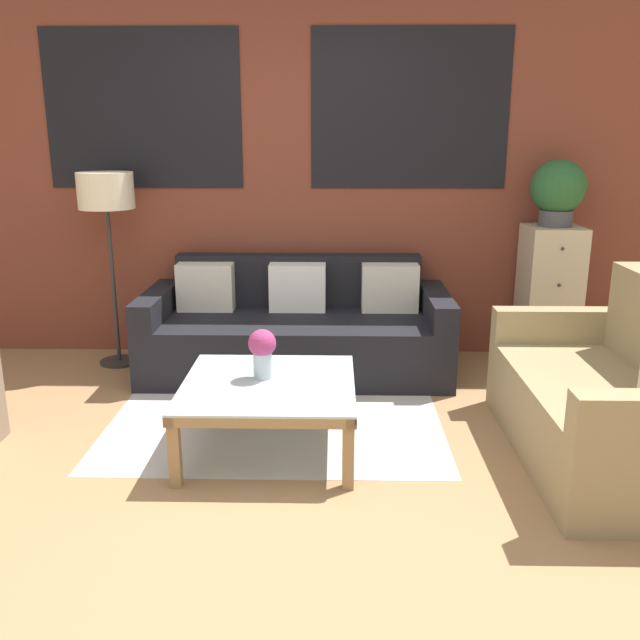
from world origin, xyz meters
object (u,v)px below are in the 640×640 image
(couch_dark, at_px, (297,332))
(drawer_cabinet, at_px, (548,296))
(coffee_table, at_px, (269,392))
(potted_plant, at_px, (558,190))
(flower_vase, at_px, (262,350))
(floor_lamp, at_px, (106,200))
(settee_vintage, at_px, (612,402))

(couch_dark, height_order, drawer_cabinet, drawer_cabinet)
(couch_dark, distance_m, coffee_table, 1.27)
(couch_dark, bearing_deg, drawer_cabinet, 6.42)
(potted_plant, bearing_deg, flower_vase, -143.61)
(floor_lamp, xyz_separation_m, flower_vase, (1.21, -1.34, -0.65))
(floor_lamp, distance_m, flower_vase, 1.92)
(settee_vintage, xyz_separation_m, flower_vase, (-1.79, 0.13, 0.23))
(settee_vintage, height_order, potted_plant, potted_plant)
(coffee_table, bearing_deg, floor_lamp, 131.65)
(potted_plant, bearing_deg, settee_vintage, -94.86)
(settee_vintage, xyz_separation_m, coffee_table, (-1.75, 0.07, 0.01))
(drawer_cabinet, distance_m, flower_vase, 2.38)
(couch_dark, relative_size, coffee_table, 2.35)
(settee_vintage, relative_size, coffee_table, 1.70)
(drawer_cabinet, distance_m, potted_plant, 0.75)
(drawer_cabinet, bearing_deg, floor_lamp, -178.58)
(couch_dark, xyz_separation_m, settee_vintage, (1.68, -1.34, 0.03))
(drawer_cabinet, height_order, potted_plant, potted_plant)
(settee_vintage, height_order, floor_lamp, floor_lamp)
(settee_vintage, bearing_deg, floor_lamp, 153.87)
(coffee_table, height_order, potted_plant, potted_plant)
(coffee_table, xyz_separation_m, flower_vase, (-0.04, 0.06, 0.21))
(settee_vintage, height_order, drawer_cabinet, drawer_cabinet)
(coffee_table, xyz_separation_m, potted_plant, (1.88, 1.47, 0.93))
(couch_dark, xyz_separation_m, potted_plant, (1.81, 0.20, 0.97))
(settee_vintage, xyz_separation_m, floor_lamp, (-2.99, 1.47, 0.88))
(settee_vintage, relative_size, potted_plant, 3.31)
(settee_vintage, xyz_separation_m, potted_plant, (0.13, 1.55, 0.95))
(coffee_table, relative_size, potted_plant, 1.94)
(couch_dark, distance_m, drawer_cabinet, 1.83)
(floor_lamp, distance_m, drawer_cabinet, 3.20)
(floor_lamp, height_order, potted_plant, potted_plant)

